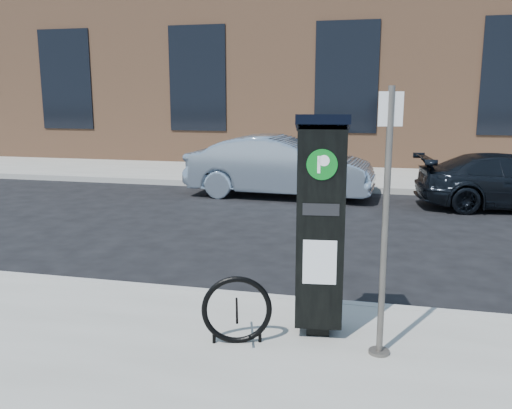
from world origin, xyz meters
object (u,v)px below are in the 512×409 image
(parking_kiosk, at_px, (320,224))
(car_silver, at_px, (280,167))
(bike_rack, at_px, (237,310))
(sign_pole, at_px, (385,227))

(parking_kiosk, xyz_separation_m, car_silver, (-1.90, 7.89, -0.50))
(bike_rack, xyz_separation_m, car_silver, (-1.19, 8.30, 0.27))
(parking_kiosk, relative_size, bike_rack, 3.22)
(sign_pole, bearing_deg, parking_kiosk, 132.05)
(parking_kiosk, relative_size, car_silver, 0.47)
(parking_kiosk, distance_m, sign_pole, 0.68)
(car_silver, bearing_deg, bike_rack, -169.37)
(sign_pole, relative_size, car_silver, 0.53)
(sign_pole, xyz_separation_m, car_silver, (-2.50, 8.21, -0.59))
(parking_kiosk, height_order, sign_pole, sign_pole)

